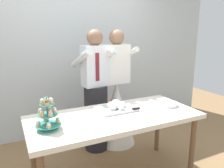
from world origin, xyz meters
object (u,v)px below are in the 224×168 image
at_px(dessert_table, 115,122).
at_px(person_bride, 116,105).
at_px(main_cake_tray, 116,107).
at_px(person_groom, 96,98).
at_px(plate_stack, 169,104).
at_px(cupcake_stand, 48,116).

bearing_deg(dessert_table, person_bride, 62.00).
relative_size(main_cake_tray, person_groom, 0.26).
distance_m(dessert_table, person_bride, 0.89).
xyz_separation_m(main_cake_tray, person_groom, (-0.00, 0.61, -0.07)).
height_order(main_cake_tray, person_bride, person_bride).
bearing_deg(dessert_table, plate_stack, -1.11).
distance_m(plate_stack, person_bride, 0.87).
bearing_deg(plate_stack, cupcake_stand, -178.38).
bearing_deg(plate_stack, dessert_table, 178.89).
xyz_separation_m(cupcake_stand, main_cake_tray, (0.78, 0.18, -0.09)).
relative_size(cupcake_stand, person_bride, 0.18).
relative_size(plate_stack, person_groom, 0.13).
bearing_deg(person_groom, person_bride, 6.75).
relative_size(dessert_table, person_bride, 1.08).
xyz_separation_m(dessert_table, cupcake_stand, (-0.70, -0.05, 0.20)).
bearing_deg(person_bride, person_groom, -173.25).
bearing_deg(plate_stack, main_cake_tray, 167.50).
distance_m(cupcake_stand, main_cake_tray, 0.80).
bearing_deg(main_cake_tray, cupcake_stand, -166.95).
xyz_separation_m(cupcake_stand, person_groom, (0.78, 0.79, -0.15)).
bearing_deg(main_cake_tray, person_bride, 62.85).
height_order(dessert_table, plate_stack, plate_stack).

